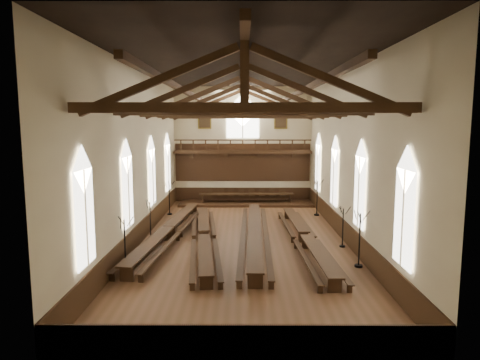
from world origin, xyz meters
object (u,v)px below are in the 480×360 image
(refectory_row_d, at_px, (305,236))
(candelabrum_right_mid, at_px, (343,235))
(high_table, at_px, (247,195))
(candelabrum_left_near, at_px, (125,254))
(candelabrum_left_far, at_px, (169,204))
(candelabrum_right_near, at_px, (359,250))
(refectory_row_b, at_px, (204,236))
(candelabrum_right_far, at_px, (317,204))
(dais, at_px, (247,203))
(refectory_row_c, at_px, (255,232))
(refectory_row_a, at_px, (169,229))
(candelabrum_left_mid, at_px, (150,227))

(refectory_row_d, xyz_separation_m, candelabrum_right_mid, (2.05, -0.27, 0.17))
(high_table, relative_size, candelabrum_left_near, 3.10)
(candelabrum_left_far, xyz_separation_m, candelabrum_right_near, (11.10, -11.82, 0.06))
(refectory_row_b, xyz_separation_m, high_table, (2.61, 12.14, 0.31))
(candelabrum_left_near, distance_m, candelabrum_right_far, 16.44)
(candelabrum_left_near, bearing_deg, candelabrum_left_far, 90.00)
(refectory_row_d, relative_size, candelabrum_right_far, 5.16)
(refectory_row_b, xyz_separation_m, dais, (2.61, 12.14, -0.43))
(candelabrum_left_near, xyz_separation_m, candelabrum_right_far, (11.10, 12.12, 0.05))
(dais, height_order, candelabrum_left_far, candelabrum_left_far)
(candelabrum_left_near, bearing_deg, candelabrum_right_near, 2.81)
(candelabrum_left_near, bearing_deg, refectory_row_b, 53.07)
(refectory_row_d, bearing_deg, refectory_row_b, 177.97)
(refectory_row_c, bearing_deg, refectory_row_d, -14.36)
(dais, distance_m, candelabrum_right_mid, 13.66)
(refectory_row_a, bearing_deg, refectory_row_d, -9.98)
(candelabrum_left_near, distance_m, candelabrum_left_mid, 5.58)
(high_table, bearing_deg, refectory_row_b, -102.12)
(refectory_row_b, height_order, high_table, high_table)
(refectory_row_c, bearing_deg, refectory_row_a, 172.51)
(refectory_row_c, bearing_deg, candelabrum_left_near, -141.84)
(refectory_row_d, distance_m, candelabrum_right_far, 8.23)
(refectory_row_b, bearing_deg, candelabrum_left_mid, 159.81)
(dais, xyz_separation_m, candelabrum_left_far, (-5.89, -4.14, 0.69))
(candelabrum_left_far, relative_size, candelabrum_right_far, 0.94)
(high_table, xyz_separation_m, candelabrum_right_far, (5.21, -4.38, 0.01))
(refectory_row_b, xyz_separation_m, candelabrum_right_far, (7.82, 7.76, 0.32))
(candelabrum_left_far, bearing_deg, dais, 35.11)
(refectory_row_d, height_order, candelabrum_right_near, candelabrum_right_near)
(refectory_row_a, bearing_deg, candelabrum_right_far, 33.31)
(candelabrum_right_near, height_order, candelabrum_right_far, candelabrum_right_near)
(refectory_row_d, bearing_deg, candelabrum_right_mid, -7.42)
(refectory_row_b, bearing_deg, dais, 77.88)
(candelabrum_right_mid, bearing_deg, candelabrum_left_mid, 171.39)
(candelabrum_left_far, bearing_deg, candelabrum_right_near, -46.80)
(high_table, relative_size, candelabrum_right_near, 2.88)
(dais, height_order, candelabrum_right_mid, candelabrum_right_mid)
(candelabrum_left_far, bearing_deg, high_table, 35.11)
(candelabrum_left_mid, bearing_deg, dais, 61.68)
(candelabrum_left_near, relative_size, candelabrum_left_mid, 1.09)
(candelabrum_right_mid, bearing_deg, dais, 112.44)
(candelabrum_left_far, bearing_deg, refectory_row_d, -42.19)
(dais, distance_m, candelabrum_left_far, 7.23)
(refectory_row_b, xyz_separation_m, candelabrum_left_far, (-3.28, 8.00, 0.27))
(candelabrum_right_near, bearing_deg, candelabrum_right_mid, 90.00)
(candelabrum_left_mid, bearing_deg, candelabrum_right_near, -24.39)
(dais, relative_size, high_table, 1.42)
(refectory_row_d, xyz_separation_m, candelabrum_right_far, (2.05, 7.96, 0.31))
(high_table, bearing_deg, dais, 0.00)
(high_table, distance_m, candelabrum_left_far, 7.20)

